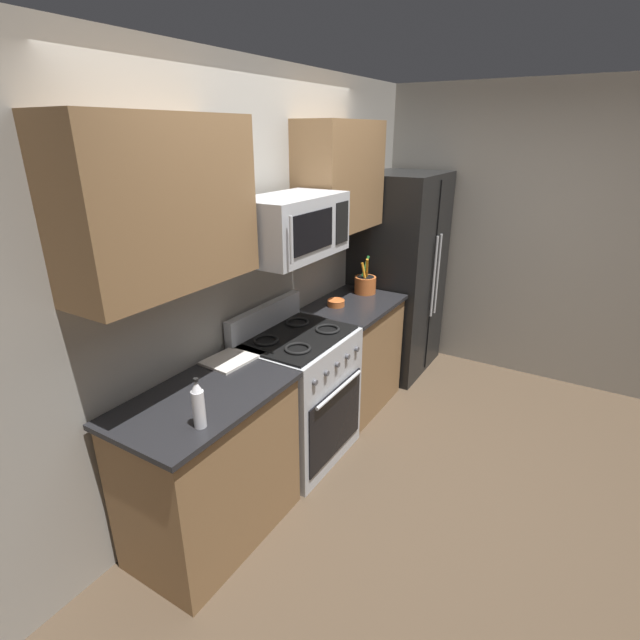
{
  "coord_description": "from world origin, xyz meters",
  "views": [
    {
      "loc": [
        -2.41,
        -0.97,
        2.18
      ],
      "look_at": [
        0.09,
        0.55,
        1.03
      ],
      "focal_mm": 26.84,
      "sensor_mm": 36.0,
      "label": 1
    }
  ],
  "objects": [
    {
      "name": "counter_left",
      "position": [
        -0.88,
        0.66,
        0.46
      ],
      "size": [
        0.97,
        0.59,
        0.91
      ],
      "color": "olive",
      "rests_on": "ground"
    },
    {
      "name": "refrigerator",
      "position": [
        1.68,
        0.65,
        0.93
      ],
      "size": [
        0.87,
        0.7,
        1.85
      ],
      "color": "black",
      "rests_on": "ground"
    },
    {
      "name": "cutting_board",
      "position": [
        -0.47,
        0.82,
        0.92
      ],
      "size": [
        0.35,
        0.25,
        0.02
      ],
      "primitive_type": "cube",
      "rotation": [
        0.0,
        0.0,
        -0.06
      ],
      "color": "silver",
      "rests_on": "counter_left"
    },
    {
      "name": "microwave",
      "position": [
        -0.0,
        0.69,
        1.65
      ],
      "size": [
        0.75,
        0.44,
        0.37
      ],
      "color": "#B2B5BA"
    },
    {
      "name": "bottle_vinegar",
      "position": [
        -1.09,
        0.48,
        1.03
      ],
      "size": [
        0.06,
        0.06,
        0.25
      ],
      "color": "silver",
      "rests_on": "counter_left"
    },
    {
      "name": "wall_back",
      "position": [
        0.0,
        1.03,
        1.3
      ],
      "size": [
        8.0,
        0.1,
        2.6
      ],
      "primitive_type": "cube",
      "color": "#9E998E",
      "rests_on": "ground"
    },
    {
      "name": "prep_bowl",
      "position": [
        0.68,
        0.75,
        0.94
      ],
      "size": [
        0.14,
        0.14,
        0.05
      ],
      "color": "#D1662D",
      "rests_on": "counter_right"
    },
    {
      "name": "range_oven",
      "position": [
        -0.0,
        0.67,
        0.47
      ],
      "size": [
        0.76,
        0.63,
        1.09
      ],
      "color": "#B2B5BA",
      "rests_on": "ground"
    },
    {
      "name": "utensil_crock",
      "position": [
        1.09,
        0.7,
        0.99
      ],
      "size": [
        0.18,
        0.18,
        0.31
      ],
      "color": "#D1662D",
      "rests_on": "counter_right"
    },
    {
      "name": "upper_cabinets_right",
      "position": [
        0.81,
        0.81,
        1.87
      ],
      "size": [
        0.83,
        0.34,
        0.78
      ],
      "color": "olive"
    },
    {
      "name": "ground_plane",
      "position": [
        0.0,
        0.0,
        0.0
      ],
      "size": [
        16.0,
        16.0,
        0.0
      ],
      "primitive_type": "plane",
      "color": "#473828"
    },
    {
      "name": "upper_cabinets_left",
      "position": [
        -0.88,
        0.81,
        1.87
      ],
      "size": [
        0.96,
        0.34,
        0.78
      ],
      "color": "olive"
    },
    {
      "name": "counter_right",
      "position": [
        0.81,
        0.66,
        0.46
      ],
      "size": [
        0.84,
        0.59,
        0.91
      ],
      "color": "olive",
      "rests_on": "ground"
    },
    {
      "name": "wall_right",
      "position": [
        2.22,
        0.0,
        1.3
      ],
      "size": [
        0.1,
        8.0,
        2.6
      ],
      "primitive_type": "cube",
      "color": "#9E998E",
      "rests_on": "ground"
    }
  ]
}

